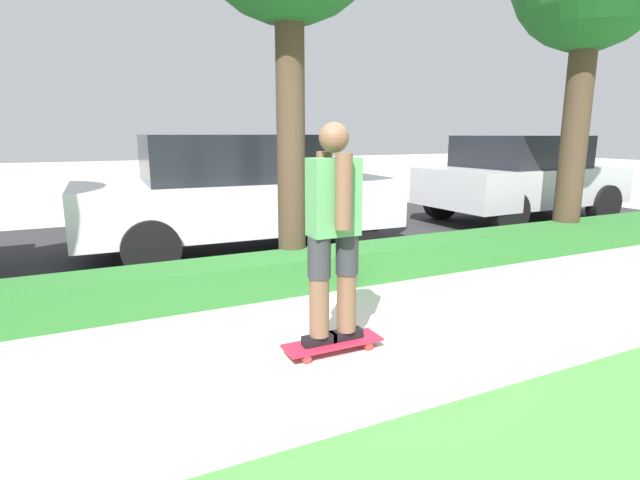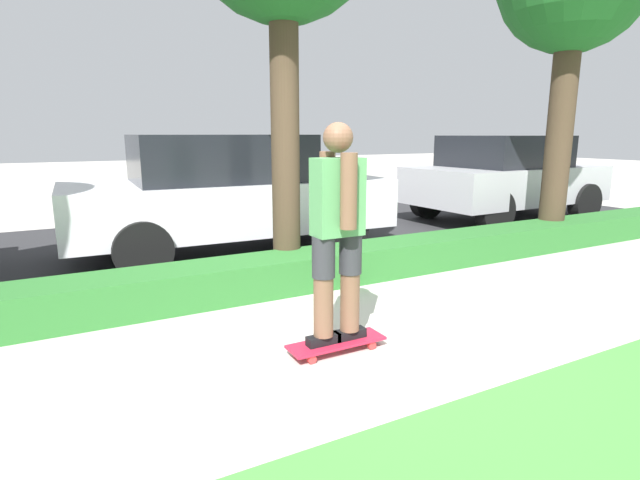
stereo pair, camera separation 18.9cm
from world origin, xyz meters
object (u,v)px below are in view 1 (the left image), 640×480
object	(u,v)px
parked_car_middle	(238,192)
parked_car_rear	(521,177)
skater_person	(333,229)
skateboard	(333,343)

from	to	relation	value
parked_car_middle	parked_car_rear	world-z (taller)	parked_car_middle
skater_person	parked_car_middle	bearing A→B (deg)	84.48
skateboard	parked_car_middle	xyz separation A→B (m)	(0.34, 3.56, 0.76)
parked_car_middle	parked_car_rear	xyz separation A→B (m)	(5.50, 0.09, -0.00)
skateboard	parked_car_rear	world-z (taller)	parked_car_rear
skateboard	skater_person	distance (m)	0.88
skater_person	parked_car_rear	size ratio (longest dim) A/B	0.42
skateboard	parked_car_middle	bearing A→B (deg)	84.48
skateboard	skater_person	world-z (taller)	skater_person
skater_person	parked_car_middle	distance (m)	3.58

